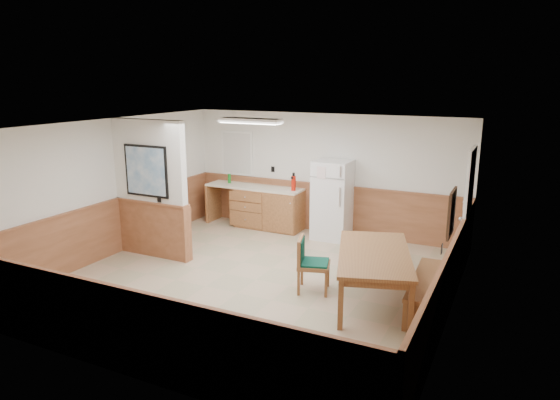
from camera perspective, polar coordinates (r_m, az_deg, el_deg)
The scene contains 20 objects.
ground at distance 8.24m, azimuth -2.74°, elevation -9.07°, with size 6.00×6.00×0.00m, color tan.
ceiling at distance 7.62m, azimuth -2.96°, elevation 8.52°, with size 6.00×6.00×0.02m, color silver.
back_wall at distance 10.50m, azimuth 5.07°, elevation 3.03°, with size 6.00×0.02×2.50m, color white.
right_wall at distance 6.95m, azimuth 19.41°, elevation -3.26°, with size 0.02×6.00×2.50m, color white.
left_wall at distance 9.62m, azimuth -18.72°, elevation 1.35°, with size 0.02×6.00×2.50m, color white.
wainscot_back at distance 10.65m, azimuth 4.95°, elevation -0.96°, with size 6.00×0.04×1.00m, color #A96643.
wainscot_right at distance 7.20m, azimuth 18.77°, elevation -8.97°, with size 0.04×6.00×1.00m, color #A96643.
wainscot_left at distance 9.78m, azimuth -18.30°, elevation -2.95°, with size 0.04×6.00×1.00m, color #A96643.
partition_wall at distance 9.26m, azimuth -14.55°, elevation 1.07°, with size 1.50×0.20×2.50m.
kitchen_counter at distance 10.87m, azimuth -1.57°, elevation -0.81°, with size 2.20×0.61×1.00m.
exterior_door at distance 8.84m, azimuth 20.60°, elevation -1.17°, with size 0.07×1.02×2.15m.
kitchen_window at distance 11.34m, azimuth -4.93°, elevation 5.36°, with size 0.80×0.04×1.00m.
wall_painting at distance 6.59m, azimuth 19.00°, elevation -1.43°, with size 0.04×0.50×0.60m.
fluorescent_fixture at distance 9.15m, azimuth -3.41°, elevation 9.04°, with size 1.20×0.30×0.09m.
refrigerator at distance 10.14m, azimuth 6.00°, elevation 0.03°, with size 0.72×0.73×1.60m.
dining_table at distance 7.38m, azimuth 10.71°, elevation -6.54°, with size 1.56×2.22×0.75m.
dining_bench at distance 7.44m, azimuth 16.34°, elevation -9.31°, with size 0.44×1.70×0.45m.
dining_chair at distance 7.67m, azimuth 3.21°, elevation -6.87°, with size 0.76×0.61×0.85m.
fire_extinguisher at distance 10.44m, azimuth 1.56°, elevation 1.98°, with size 0.12×0.12×0.38m.
soap_bottle at distance 11.26m, azimuth -5.81°, elevation 2.47°, with size 0.07×0.07×0.21m, color #167E22.
Camera 1 is at (3.68, -6.65, 3.19)m, focal length 32.00 mm.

